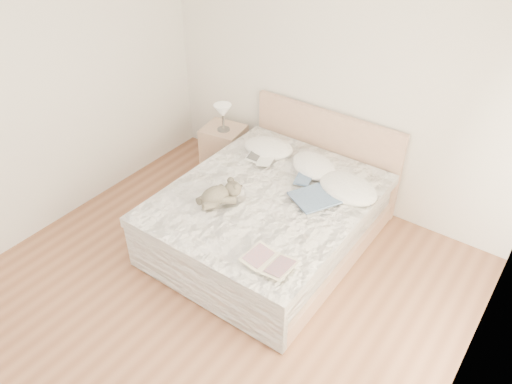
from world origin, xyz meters
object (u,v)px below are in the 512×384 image
photo_book (260,159)px  teddy_bear (216,201)px  nightstand (224,149)px  table_lamp (223,112)px  childrens_book (269,262)px  bed (272,214)px

photo_book → teddy_bear: (0.10, -0.83, 0.02)m
teddy_bear → nightstand: bearing=146.2°
table_lamp → childrens_book: (1.67, -1.52, -0.15)m
photo_book → table_lamp: bearing=139.4°
nightstand → photo_book: (0.79, -0.38, 0.35)m
photo_book → childrens_book: (0.91, -1.16, 0.00)m
bed → nightstand: bearing=148.8°
teddy_bear → childrens_book: bearing=-3.0°
childrens_book → teddy_bear: size_ratio=1.15×
table_lamp → teddy_bear: table_lamp is taller
table_lamp → bed: bearing=-30.7°
nightstand → teddy_bear: teddy_bear is taller
bed → nightstand: (-1.17, 0.71, -0.03)m
table_lamp → childrens_book: size_ratio=0.77×
nightstand → table_lamp: (0.03, -0.03, 0.50)m
bed → childrens_book: size_ratio=5.26×
nightstand → teddy_bear: (0.89, -1.21, 0.37)m
nightstand → teddy_bear: bearing=-53.5°
bed → childrens_book: 1.05m
photo_book → teddy_bear: teddy_bear is taller
nightstand → childrens_book: childrens_book is taller
table_lamp → teddy_bear: (0.86, -1.18, -0.13)m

